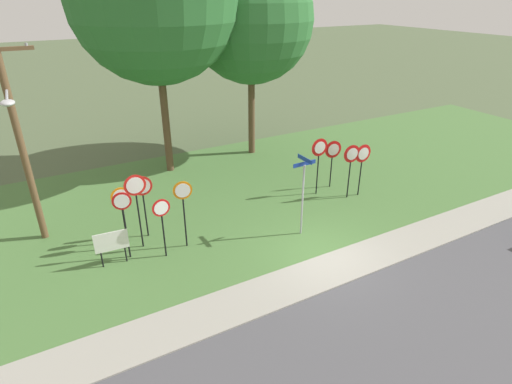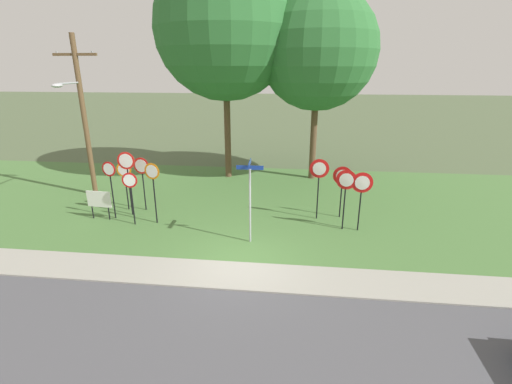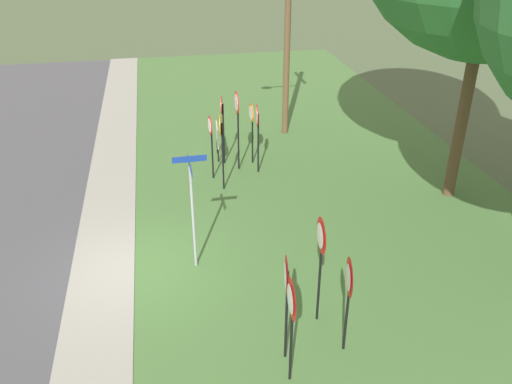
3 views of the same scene
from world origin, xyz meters
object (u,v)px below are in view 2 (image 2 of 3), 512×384
at_px(yield_sign_far_left, 362,188).
at_px(utility_pole, 82,112).
at_px(stop_sign_center_tall, 131,188).
at_px(street_name_post, 250,195).
at_px(stop_sign_near_right, 125,176).
at_px(yield_sign_near_right, 342,180).
at_px(yield_sign_far_right, 346,186).
at_px(yield_sign_near_left, 319,174).
at_px(stop_sign_near_left, 153,180).
at_px(stop_sign_far_center, 142,172).
at_px(notice_board, 99,201).
at_px(stop_sign_far_right, 110,178).
at_px(oak_tree_left, 225,29).
at_px(oak_tree_right, 318,50).
at_px(stop_sign_far_left, 127,169).

distance_m(yield_sign_far_left, utility_pole, 13.23).
distance_m(stop_sign_center_tall, street_name_post, 5.07).
xyz_separation_m(stop_sign_near_right, utility_pole, (-2.62, 1.72, 2.55)).
height_order(stop_sign_center_tall, yield_sign_near_right, yield_sign_near_right).
distance_m(stop_sign_center_tall, utility_pole, 5.50).
bearing_deg(stop_sign_center_tall, yield_sign_far_right, -1.80).
bearing_deg(yield_sign_near_right, yield_sign_near_left, -153.53).
relative_size(stop_sign_near_left, yield_sign_far_left, 1.07).
xyz_separation_m(yield_sign_near_right, utility_pole, (-12.12, 1.54, 2.47)).
bearing_deg(stop_sign_far_center, stop_sign_center_tall, -77.01).
height_order(stop_sign_near_right, notice_board, stop_sign_near_right).
height_order(yield_sign_near_right, yield_sign_far_right, yield_sign_far_right).
distance_m(stop_sign_near_right, stop_sign_far_center, 0.82).
height_order(stop_sign_far_center, stop_sign_far_right, stop_sign_far_right).
height_order(stop_sign_far_center, yield_sign_far_left, stop_sign_far_center).
distance_m(stop_sign_center_tall, yield_sign_near_left, 7.67).
height_order(utility_pole, oak_tree_left, oak_tree_left).
bearing_deg(stop_sign_near_right, notice_board, -123.76).
relative_size(yield_sign_near_left, notice_board, 2.10).
distance_m(yield_sign_near_left, yield_sign_near_right, 1.08).
bearing_deg(notice_board, stop_sign_near_left, 0.93).
bearing_deg(yield_sign_near_right, oak_tree_left, 147.15).
bearing_deg(stop_sign_center_tall, utility_pole, 132.77).
xyz_separation_m(yield_sign_near_left, utility_pole, (-11.12, 1.82, 2.17)).
distance_m(stop_sign_near_left, street_name_post, 4.29).
height_order(stop_sign_near_left, yield_sign_near_left, yield_sign_near_left).
xyz_separation_m(utility_pole, oak_tree_left, (6.19, 4.09, 3.93)).
height_order(yield_sign_far_right, street_name_post, street_name_post).
xyz_separation_m(yield_sign_near_left, oak_tree_left, (-4.93, 5.92, 6.10)).
relative_size(stop_sign_center_tall, street_name_post, 0.72).
xyz_separation_m(stop_sign_far_right, yield_sign_near_left, (8.64, 0.91, 0.19)).
distance_m(stop_sign_near_right, notice_board, 1.54).
relative_size(yield_sign_far_left, oak_tree_right, 0.24).
distance_m(stop_sign_far_left, utility_pole, 4.35).
distance_m(stop_sign_far_left, yield_sign_far_right, 9.06).
relative_size(street_name_post, utility_pole, 0.41).
bearing_deg(stop_sign_center_tall, stop_sign_near_left, 11.07).
distance_m(stop_sign_far_right, stop_sign_center_tall, 1.26).
distance_m(stop_sign_near_right, utility_pole, 4.04).
bearing_deg(stop_sign_near_right, street_name_post, -26.30).
bearing_deg(yield_sign_near_right, stop_sign_far_left, -164.57).
bearing_deg(stop_sign_center_tall, oak_tree_left, 65.65).
relative_size(stop_sign_near_right, stop_sign_far_center, 0.91).
relative_size(stop_sign_far_center, utility_pole, 0.32).
relative_size(stop_sign_center_tall, oak_tree_right, 0.22).
bearing_deg(yield_sign_near_right, oak_tree_right, 110.62).
distance_m(stop_sign_near_left, stop_sign_far_center, 1.71).
bearing_deg(yield_sign_far_left, street_name_post, -158.47).
height_order(stop_sign_near_right, stop_sign_far_center, stop_sign_far_center).
xyz_separation_m(yield_sign_far_right, utility_pole, (-12.11, 2.80, 2.30)).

